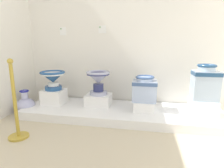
{
  "coord_description": "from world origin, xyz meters",
  "views": [
    {
      "loc": [
        2.11,
        -0.68,
        1.07
      ],
      "look_at": [
        1.6,
        1.96,
        0.51
      ],
      "focal_mm": 28.87,
      "sensor_mm": 36.0,
      "label": 1
    }
  ],
  "objects": [
    {
      "name": "plinth_block_central_ornate",
      "position": [
        2.09,
        1.99,
        0.19
      ],
      "size": [
        0.29,
        0.37,
        0.14
      ],
      "primitive_type": "cube",
      "color": "white",
      "rests_on": "display_platform"
    },
    {
      "name": "display_platform",
      "position": [
        1.75,
        1.96,
        0.06
      ],
      "size": [
        3.03,
        0.89,
        0.12
      ],
      "primitive_type": "cube",
      "color": "white",
      "rests_on": "ground_plane"
    },
    {
      "name": "wall_back",
      "position": [
        1.75,
        2.45,
        1.62
      ],
      "size": [
        3.69,
        0.06,
        3.23
      ],
      "primitive_type": "cube",
      "color": "white",
      "rests_on": "ground_plane"
    },
    {
      "name": "plinth_block_rightmost",
      "position": [
        2.9,
        1.9,
        0.24
      ],
      "size": [
        0.32,
        0.32,
        0.23
      ],
      "primitive_type": "cube",
      "color": "white",
      "rests_on": "display_platform"
    },
    {
      "name": "info_placard_first",
      "position": [
        0.63,
        2.41,
        1.33
      ],
      "size": [
        0.11,
        0.01,
        0.14
      ],
      "color": "white"
    },
    {
      "name": "antique_toilet_leftmost",
      "position": [
        1.36,
        2.05,
        0.56
      ],
      "size": [
        0.38,
        0.38,
        0.38
      ],
      "color": "#AEB2D1",
      "rests_on": "plinth_block_leftmost"
    },
    {
      "name": "plinth_block_leftmost",
      "position": [
        1.36,
        2.05,
        0.21
      ],
      "size": [
        0.39,
        0.34,
        0.18
      ],
      "primitive_type": "cube",
      "color": "white",
      "rests_on": "display_platform"
    },
    {
      "name": "antique_toilet_pale_glazed",
      "position": [
        0.62,
        1.98,
        0.57
      ],
      "size": [
        0.4,
        0.4,
        0.31
      ],
      "color": "#26518C",
      "rests_on": "plinth_block_pale_glazed"
    },
    {
      "name": "antique_toilet_central_ornate",
      "position": [
        2.09,
        1.99,
        0.46
      ],
      "size": [
        0.36,
        0.29,
        0.38
      ],
      "color": "#ADC0E3",
      "rests_on": "plinth_block_central_ornate"
    },
    {
      "name": "plinth_block_pale_glazed",
      "position": [
        0.62,
        1.98,
        0.24
      ],
      "size": [
        0.35,
        0.31,
        0.24
      ],
      "primitive_type": "cube",
      "color": "white",
      "rests_on": "display_platform"
    },
    {
      "name": "info_placard_second",
      "position": [
        1.35,
        2.41,
        1.35
      ],
      "size": [
        0.13,
        0.01,
        0.13
      ],
      "color": "white"
    },
    {
      "name": "stanchion_post_near_left",
      "position": [
        0.64,
        1.06,
        0.3
      ],
      "size": [
        0.23,
        0.23,
        0.94
      ],
      "color": "gold",
      "rests_on": "ground_plane"
    },
    {
      "name": "decorative_vase_companion",
      "position": [
        0.2,
        1.81,
        0.15
      ],
      "size": [
        0.29,
        0.29,
        0.38
      ],
      "color": "#181D93",
      "rests_on": "ground_plane"
    },
    {
      "name": "antique_toilet_rightmost",
      "position": [
        2.9,
        1.9,
        0.6
      ],
      "size": [
        0.33,
        0.27,
        0.49
      ],
      "color": "#A7BCD3",
      "rests_on": "plinth_block_rightmost"
    }
  ]
}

